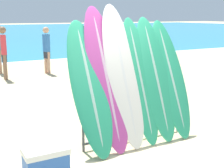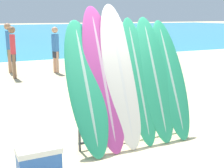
{
  "view_description": "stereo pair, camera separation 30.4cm",
  "coord_description": "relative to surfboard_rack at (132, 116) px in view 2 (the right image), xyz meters",
  "views": [
    {
      "loc": [
        -2.71,
        -3.9,
        2.1
      ],
      "look_at": [
        0.03,
        1.12,
        0.83
      ],
      "focal_mm": 50.0,
      "sensor_mm": 36.0,
      "label": 1
    },
    {
      "loc": [
        -2.44,
        -4.04,
        2.1
      ],
      "look_at": [
        0.03,
        1.12,
        0.83
      ],
      "focal_mm": 50.0,
      "sensor_mm": 36.0,
      "label": 2
    }
  ],
  "objects": [
    {
      "name": "ground_plane",
      "position": [
        -0.03,
        -0.32,
        -0.44
      ],
      "size": [
        160.0,
        160.0,
        0.0
      ],
      "primitive_type": "plane",
      "color": "#CCB789"
    },
    {
      "name": "surfboard_rack",
      "position": [
        0.0,
        0.0,
        0.0
      ],
      "size": [
        1.93,
        0.04,
        0.82
      ],
      "color": "#47474C",
      "rests_on": "ground_plane"
    },
    {
      "name": "surfboard_slot_0",
      "position": [
        -0.79,
        0.08,
        0.58
      ],
      "size": [
        0.6,
        1.09,
        2.04
      ],
      "color": "#289E70",
      "rests_on": "ground_plane"
    },
    {
      "name": "surfboard_slot_1",
      "position": [
        -0.48,
        0.13,
        0.69
      ],
      "size": [
        0.58,
        1.09,
        2.27
      ],
      "color": "#B23D8E",
      "rests_on": "ground_plane"
    },
    {
      "name": "surfboard_slot_2",
      "position": [
        -0.17,
        0.11,
        0.71
      ],
      "size": [
        0.58,
        1.04,
        2.3
      ],
      "color": "silver",
      "rests_on": "ground_plane"
    },
    {
      "name": "surfboard_slot_3",
      "position": [
        0.14,
        0.07,
        0.59
      ],
      "size": [
        0.49,
        0.92,
        2.07
      ],
      "color": "#289E70",
      "rests_on": "ground_plane"
    },
    {
      "name": "surfboard_slot_4",
      "position": [
        0.46,
        0.07,
        0.6
      ],
      "size": [
        0.57,
        0.97,
        2.09
      ],
      "color": "#289E70",
      "rests_on": "ground_plane"
    },
    {
      "name": "surfboard_slot_5",
      "position": [
        0.8,
        0.07,
        0.57
      ],
      "size": [
        0.56,
        1.01,
        2.03
      ],
      "color": "#289E70",
      "rests_on": "ground_plane"
    },
    {
      "name": "person_near_water",
      "position": [
        0.59,
        6.85,
        0.48
      ],
      "size": [
        0.23,
        0.28,
        1.69
      ],
      "rotation": [
        0.0,
        0.0,
        5.02
      ],
      "color": "tan",
      "rests_on": "ground_plane"
    },
    {
      "name": "person_mid_beach",
      "position": [
        -0.97,
        6.45,
        0.51
      ],
      "size": [
        0.23,
        0.29,
        1.75
      ],
      "rotation": [
        0.0,
        0.0,
        4.64
      ],
      "color": "#846047",
      "rests_on": "ground_plane"
    },
    {
      "name": "person_far_left",
      "position": [
        -0.94,
        7.69,
        0.55
      ],
      "size": [
        0.24,
        0.31,
        1.82
      ],
      "rotation": [
        0.0,
        0.0,
        4.64
      ],
      "color": "#A87A5B",
      "rests_on": "ground_plane"
    },
    {
      "name": "person_far_right",
      "position": [
        2.24,
        3.85,
        0.4
      ],
      "size": [
        0.26,
        0.21,
        1.54
      ],
      "rotation": [
        0.0,
        0.0,
        3.06
      ],
      "color": "beige",
      "rests_on": "ground_plane"
    },
    {
      "name": "cooler_box",
      "position": [
        -1.7,
        -0.53,
        -0.23
      ],
      "size": [
        0.56,
        0.36,
        0.42
      ],
      "color": "#2D60B7",
      "rests_on": "ground_plane"
    }
  ]
}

